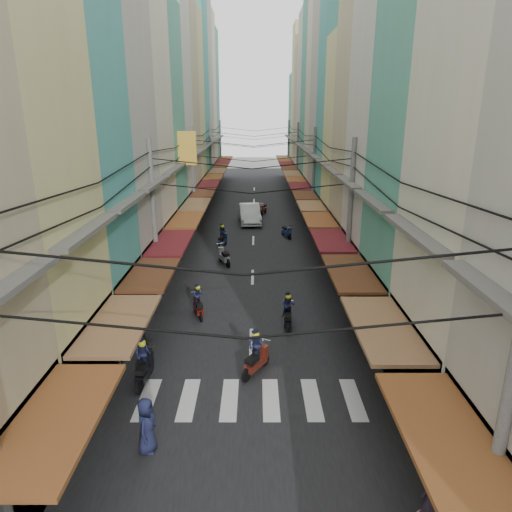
{
  "coord_description": "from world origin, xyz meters",
  "views": [
    {
      "loc": [
        0.19,
        -19.28,
        9.35
      ],
      "look_at": [
        0.2,
        2.77,
        2.35
      ],
      "focal_mm": 32.0,
      "sensor_mm": 36.0,
      "label": 1
    }
  ],
  "objects_px": {
    "market_umbrella": "(413,324)",
    "traffic_sign": "(365,278)",
    "white_car": "(250,223)",
    "bicycle": "(409,317)"
  },
  "relations": [
    {
      "from": "market_umbrella",
      "to": "traffic_sign",
      "type": "height_order",
      "value": "traffic_sign"
    },
    {
      "from": "white_car",
      "to": "market_umbrella",
      "type": "bearing_deg",
      "value": -80.01
    },
    {
      "from": "bicycle",
      "to": "market_umbrella",
      "type": "height_order",
      "value": "market_umbrella"
    },
    {
      "from": "bicycle",
      "to": "traffic_sign",
      "type": "distance_m",
      "value": 3.23
    },
    {
      "from": "white_car",
      "to": "market_umbrella",
      "type": "xyz_separation_m",
      "value": [
        6.3,
        -23.9,
        1.89
      ]
    },
    {
      "from": "traffic_sign",
      "to": "white_car",
      "type": "bearing_deg",
      "value": 105.49
    },
    {
      "from": "white_car",
      "to": "market_umbrella",
      "type": "relative_size",
      "value": 2.68
    },
    {
      "from": "bicycle",
      "to": "market_umbrella",
      "type": "distance_m",
      "value": 5.26
    },
    {
      "from": "market_umbrella",
      "to": "traffic_sign",
      "type": "xyz_separation_m",
      "value": [
        -0.83,
        4.17,
        0.24
      ]
    },
    {
      "from": "white_car",
      "to": "bicycle",
      "type": "relative_size",
      "value": 3.19
    }
  ]
}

